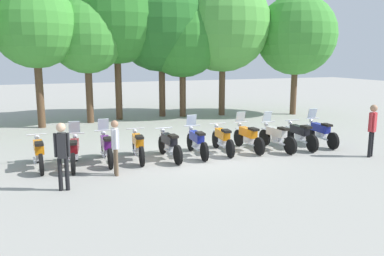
% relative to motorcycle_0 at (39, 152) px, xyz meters
% --- Properties ---
extents(ground_plane, '(80.00, 80.00, 0.00)m').
position_rel_motorcycle_0_xyz_m(ground_plane, '(5.17, -0.30, -0.50)').
color(ground_plane, '#9E9B93').
extents(motorcycle_0, '(0.62, 2.19, 0.99)m').
position_rel_motorcycle_0_xyz_m(motorcycle_0, '(0.00, 0.00, 0.00)').
color(motorcycle_0, black).
rests_on(motorcycle_0, ground_plane).
extents(motorcycle_1, '(0.66, 2.18, 1.37)m').
position_rel_motorcycle_0_xyz_m(motorcycle_1, '(1.04, -0.22, 0.01)').
color(motorcycle_1, black).
rests_on(motorcycle_1, ground_plane).
extents(motorcycle_2, '(0.62, 2.19, 1.37)m').
position_rel_motorcycle_0_xyz_m(motorcycle_2, '(2.07, -0.04, 0.01)').
color(motorcycle_2, black).
rests_on(motorcycle_2, ground_plane).
extents(motorcycle_3, '(0.62, 2.19, 0.99)m').
position_rel_motorcycle_0_xyz_m(motorcycle_3, '(3.11, -0.12, 0.00)').
color(motorcycle_3, black).
rests_on(motorcycle_3, ground_plane).
extents(motorcycle_4, '(0.62, 2.19, 0.99)m').
position_rel_motorcycle_0_xyz_m(motorcycle_4, '(4.14, -0.36, 0.00)').
color(motorcycle_4, black).
rests_on(motorcycle_4, ground_plane).
extents(motorcycle_5, '(0.62, 2.19, 1.37)m').
position_rel_motorcycle_0_xyz_m(motorcycle_5, '(5.17, -0.26, 0.01)').
color(motorcycle_5, black).
rests_on(motorcycle_5, ground_plane).
extents(motorcycle_6, '(0.62, 2.19, 0.99)m').
position_rel_motorcycle_0_xyz_m(motorcycle_6, '(6.21, -0.18, 0.00)').
color(motorcycle_6, black).
rests_on(motorcycle_6, ground_plane).
extents(motorcycle_7, '(0.62, 2.19, 1.37)m').
position_rel_motorcycle_0_xyz_m(motorcycle_7, '(7.24, -0.21, 0.01)').
color(motorcycle_7, black).
rests_on(motorcycle_7, ground_plane).
extents(motorcycle_8, '(0.62, 2.19, 1.37)m').
position_rel_motorcycle_0_xyz_m(motorcycle_8, '(8.27, -0.51, 0.01)').
color(motorcycle_8, black).
rests_on(motorcycle_8, ground_plane).
extents(motorcycle_9, '(0.62, 2.19, 0.99)m').
position_rel_motorcycle_0_xyz_m(motorcycle_9, '(9.30, -0.51, 0.00)').
color(motorcycle_9, black).
rests_on(motorcycle_9, ground_plane).
extents(motorcycle_10, '(0.62, 2.19, 1.37)m').
position_rel_motorcycle_0_xyz_m(motorcycle_10, '(10.34, -0.42, 0.01)').
color(motorcycle_10, black).
rests_on(motorcycle_10, ground_plane).
extents(person_0, '(0.22, 0.40, 1.64)m').
position_rel_motorcycle_0_xyz_m(person_0, '(2.11, -1.58, 0.45)').
color(person_0, brown).
rests_on(person_0, ground_plane).
extents(person_1, '(0.40, 0.32, 1.82)m').
position_rel_motorcycle_0_xyz_m(person_1, '(10.74, -2.59, 0.58)').
color(person_1, black).
rests_on(person_1, ground_plane).
extents(person_2, '(0.41, 0.28, 1.79)m').
position_rel_motorcycle_0_xyz_m(person_2, '(0.61, -2.43, 0.56)').
color(person_2, black).
rests_on(person_2, ground_plane).
extents(tree_1, '(3.99, 3.99, 6.85)m').
position_rel_motorcycle_0_xyz_m(tree_1, '(0.07, 7.48, 4.33)').
color(tree_1, brown).
rests_on(tree_1, ground_plane).
extents(tree_2, '(3.81, 3.81, 6.36)m').
position_rel_motorcycle_0_xyz_m(tree_2, '(2.46, 8.11, 3.93)').
color(tree_2, brown).
rests_on(tree_2, ground_plane).
extents(tree_3, '(5.00, 5.00, 8.02)m').
position_rel_motorcycle_0_xyz_m(tree_3, '(4.09, 8.70, 5.00)').
color(tree_3, brown).
rests_on(tree_3, ground_plane).
extents(tree_4, '(5.55, 5.55, 8.11)m').
position_rel_motorcycle_0_xyz_m(tree_4, '(6.63, 8.91, 4.82)').
color(tree_4, brown).
rests_on(tree_4, ground_plane).
extents(tree_5, '(4.55, 4.55, 6.80)m').
position_rel_motorcycle_0_xyz_m(tree_5, '(7.71, 8.41, 4.01)').
color(tree_5, brown).
rests_on(tree_5, ground_plane).
extents(tree_6, '(5.41, 5.41, 7.94)m').
position_rel_motorcycle_0_xyz_m(tree_6, '(10.05, 8.10, 4.73)').
color(tree_6, brown).
rests_on(tree_6, ground_plane).
extents(tree_7, '(4.63, 4.63, 6.97)m').
position_rel_motorcycle_0_xyz_m(tree_7, '(14.19, 6.88, 4.14)').
color(tree_7, brown).
rests_on(tree_7, ground_plane).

